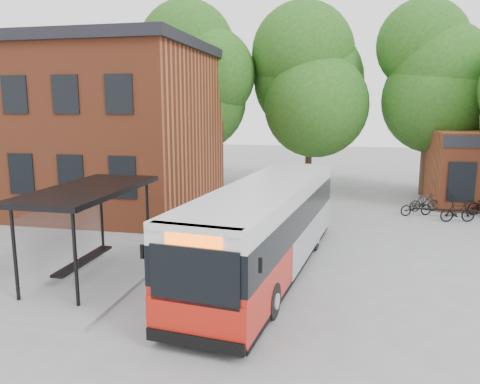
% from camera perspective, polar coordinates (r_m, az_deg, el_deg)
% --- Properties ---
extents(ground, '(100.00, 100.00, 0.00)m').
position_cam_1_polar(ground, '(15.13, -0.25, -10.18)').
color(ground, gray).
extents(station_building, '(18.40, 10.40, 8.50)m').
position_cam_1_polar(station_building, '(27.92, -23.12, 7.41)').
color(station_building, brown).
rests_on(station_building, ground).
extents(bus_shelter, '(3.60, 7.00, 2.90)m').
position_cam_1_polar(bus_shelter, '(15.38, -17.75, -4.68)').
color(bus_shelter, black).
rests_on(bus_shelter, ground).
extents(bike_rail, '(5.20, 0.10, 0.38)m').
position_cam_1_polar(bike_rail, '(25.15, 26.24, -2.43)').
color(bike_rail, black).
rests_on(bike_rail, ground).
extents(tree_0, '(7.92, 7.92, 11.00)m').
position_cam_1_polar(tree_0, '(31.16, -4.79, 10.74)').
color(tree_0, '#204E14').
rests_on(tree_0, ground).
extents(tree_1, '(7.92, 7.92, 10.40)m').
position_cam_1_polar(tree_1, '(30.89, 8.51, 10.11)').
color(tree_1, '#204E14').
rests_on(tree_1, ground).
extents(tree_2, '(7.92, 7.92, 11.00)m').
position_cam_1_polar(tree_2, '(30.23, 21.96, 10.04)').
color(tree_2, '#204E14').
rests_on(tree_2, ground).
extents(city_bus, '(3.78, 11.59, 2.89)m').
position_cam_1_polar(city_bus, '(15.12, 3.32, -4.45)').
color(city_bus, red).
rests_on(city_bus, ground).
extents(bicycle_0, '(1.73, 1.17, 0.86)m').
position_cam_1_polar(bicycle_0, '(24.59, 20.66, -1.72)').
color(bicycle_0, black).
rests_on(bicycle_0, ground).
extents(bicycle_1, '(1.65, 0.95, 0.96)m').
position_cam_1_polar(bicycle_1, '(25.63, 21.55, -1.20)').
color(bicycle_1, black).
rests_on(bicycle_1, ground).
extents(bicycle_3, '(1.67, 0.78, 0.97)m').
position_cam_1_polar(bicycle_3, '(23.96, 25.00, -2.20)').
color(bicycle_3, black).
rests_on(bicycle_3, ground).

